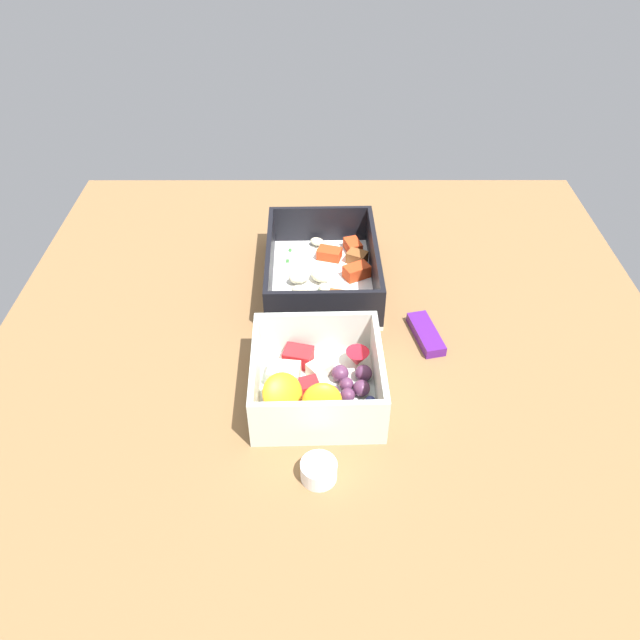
{
  "coord_description": "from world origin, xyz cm",
  "views": [
    {
      "loc": [
        52.91,
        -1.36,
        50.31
      ],
      "look_at": [
        -1.5,
        -1.31,
        4.0
      ],
      "focal_mm": 34.26,
      "sensor_mm": 36.0,
      "label": 1
    }
  ],
  "objects_px": {
    "fruit_bowl": "(318,381)",
    "paper_cup_liner": "(319,471)",
    "candy_bar": "(426,334)",
    "pasta_container": "(324,271)"
  },
  "relations": [
    {
      "from": "candy_bar",
      "to": "paper_cup_liner",
      "type": "height_order",
      "value": "paper_cup_liner"
    },
    {
      "from": "candy_bar",
      "to": "paper_cup_liner",
      "type": "relative_size",
      "value": 2.04
    },
    {
      "from": "pasta_container",
      "to": "candy_bar",
      "type": "relative_size",
      "value": 2.84
    },
    {
      "from": "paper_cup_liner",
      "to": "pasta_container",
      "type": "bearing_deg",
      "value": 178.66
    },
    {
      "from": "fruit_bowl",
      "to": "candy_bar",
      "type": "relative_size",
      "value": 1.98
    },
    {
      "from": "pasta_container",
      "to": "fruit_bowl",
      "type": "relative_size",
      "value": 1.43
    },
    {
      "from": "fruit_bowl",
      "to": "pasta_container",
      "type": "bearing_deg",
      "value": 177.59
    },
    {
      "from": "fruit_bowl",
      "to": "paper_cup_liner",
      "type": "relative_size",
      "value": 4.04
    },
    {
      "from": "candy_bar",
      "to": "fruit_bowl",
      "type": "bearing_deg",
      "value": -54.51
    },
    {
      "from": "candy_bar",
      "to": "paper_cup_liner",
      "type": "distance_m",
      "value": 0.23
    }
  ]
}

